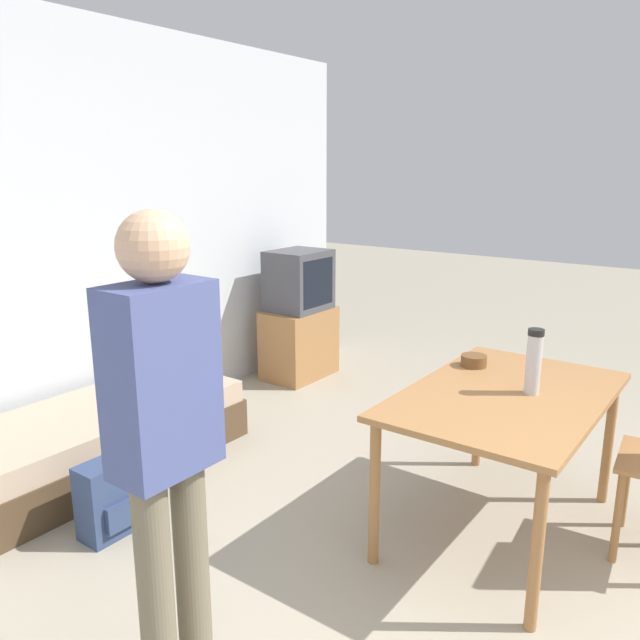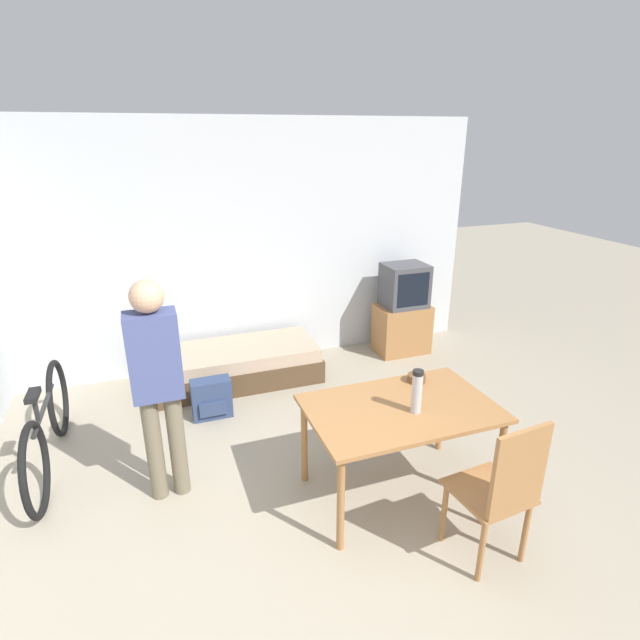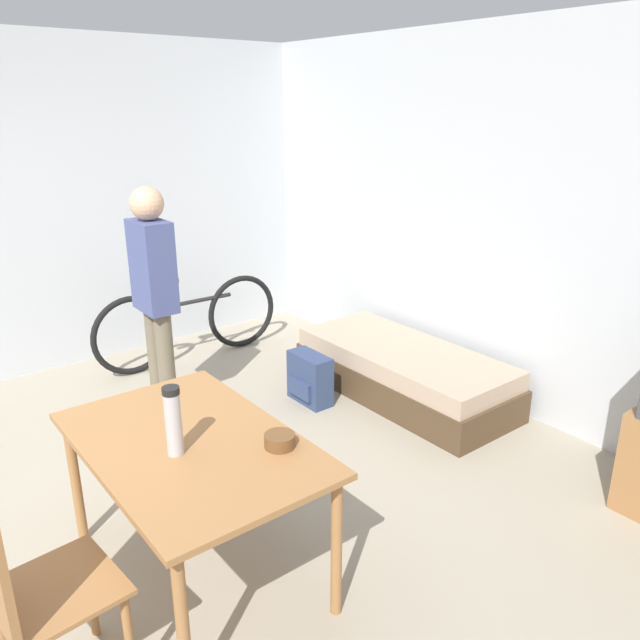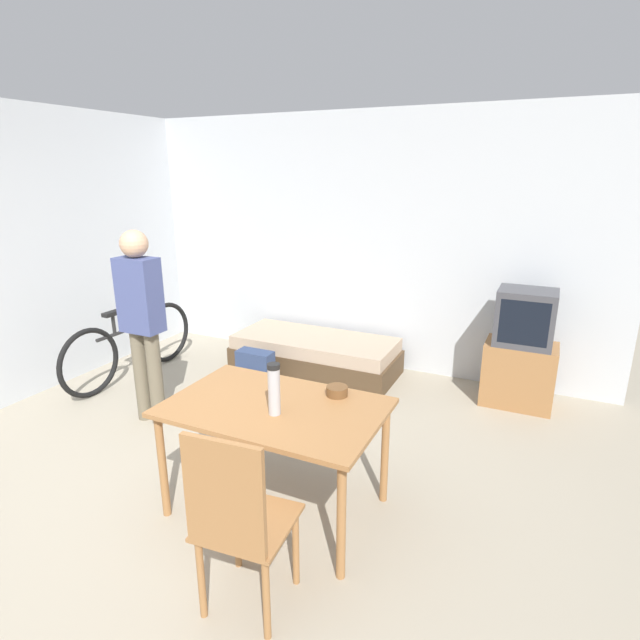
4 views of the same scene
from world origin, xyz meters
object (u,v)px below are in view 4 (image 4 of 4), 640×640
Objects in this scene: dining_table at (275,417)px; bicycle at (131,345)px; wooden_chair at (237,518)px; thermos_flask at (274,387)px; daybed at (315,354)px; tv at (521,352)px; person_standing at (142,314)px; mate_bowl at (337,391)px; backpack at (255,370)px.

dining_table is 2.75m from bicycle.
thermos_flask reaches higher than wooden_chair.
tv is at bearing 2.21° from daybed.
daybed is 1.73× the size of wooden_chair.
wooden_chair reaches higher than bicycle.
person_standing is at bearing -116.54° from daybed.
wooden_chair is 7.44× the size of mate_bowl.
person_standing reaches higher than thermos_flask.
wooden_chair is (-1.02, -3.05, 0.05)m from tv.
thermos_flask is 2.30× the size of mate_bowl.
bicycle is at bearing 153.65° from dining_table.
bicycle is at bearing -149.82° from daybed.
wooden_chair is 1.10m from mate_bowl.
thermos_flask is (2.51, -1.31, 0.55)m from bicycle.
person_standing is (-0.81, -1.62, 0.78)m from daybed.
wooden_chair is 2.66× the size of backpack.
daybed is 1.07× the size of person_standing.
person_standing reaches higher than backpack.
backpack is at bearing 138.85° from mate_bowl.
tv reaches higher than dining_table.
daybed is 1.62× the size of tv.
tv is 2.68m from thermos_flask.
mate_bowl is (2.74, -0.92, 0.41)m from bicycle.
daybed is at bearing 109.16° from wooden_chair.
wooden_chair reaches higher than mate_bowl.
bicycle is (-1.67, -0.97, 0.16)m from daybed.
person_standing reaches higher than wooden_chair.
mate_bowl is at bearing -41.15° from backpack.
dining_table is 0.80× the size of person_standing.
bicycle reaches higher than daybed.
dining_table is 3.44× the size of backpack.
daybed is 3.17m from wooden_chair.
backpack is (0.45, 0.97, -0.78)m from person_standing.
person_standing is at bearing 171.77° from mate_bowl.
dining_table is 0.77× the size of bicycle.
person_standing is at bearing -149.29° from tv.
daybed is at bearing 30.18° from bicycle.
wooden_chair is 0.59× the size of bicycle.
daybed is at bearing 63.46° from person_standing.
backpack is (-1.42, 1.24, -0.57)m from mate_bowl.
wooden_chair is at bearing -108.45° from tv.
mate_bowl is at bearing 58.95° from thermos_flask.
wooden_chair is at bearing -72.17° from dining_table.
tv is 3.36m from person_standing.
thermos_flask is 0.47m from mate_bowl.
dining_table is at bearing 120.92° from thermos_flask.
tv reaches higher than wooden_chair.
mate_bowl is (1.88, -0.27, -0.21)m from person_standing.
tv is at bearing 71.55° from wooden_chair.
dining_table is at bearing -53.56° from backpack.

